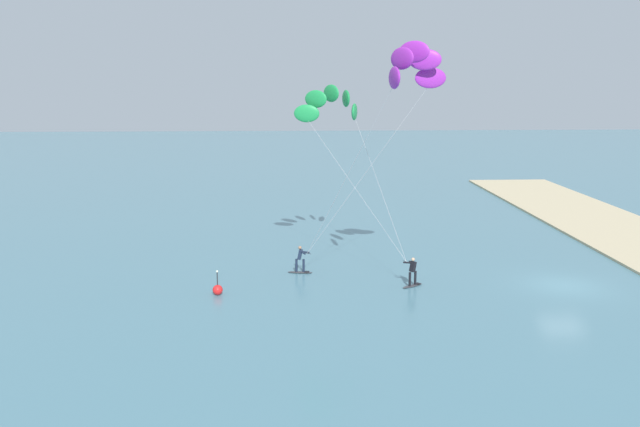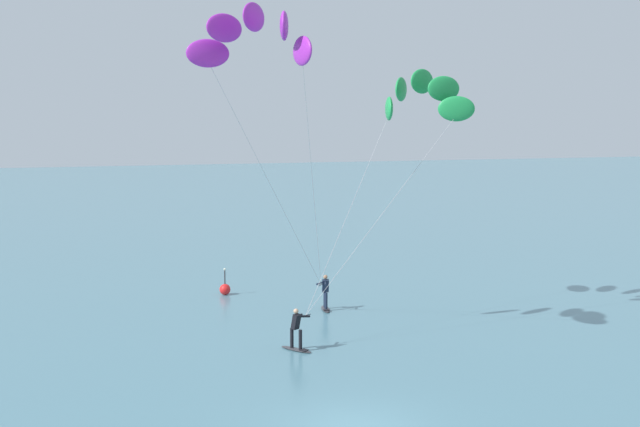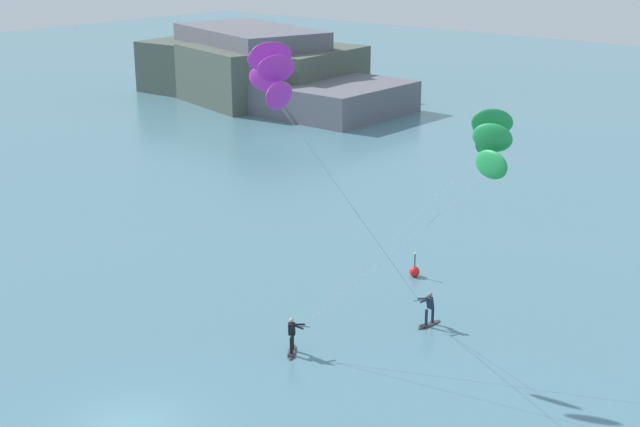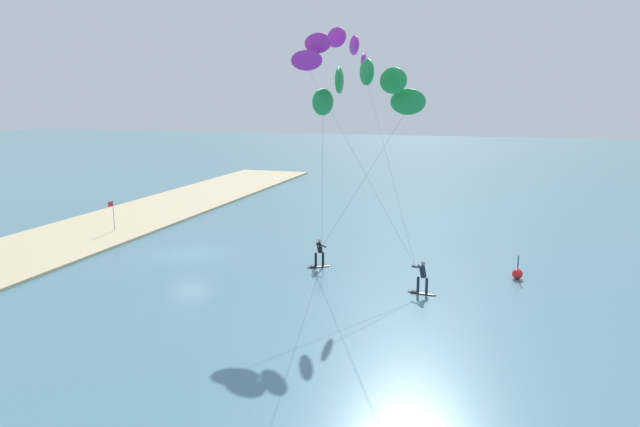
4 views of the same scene
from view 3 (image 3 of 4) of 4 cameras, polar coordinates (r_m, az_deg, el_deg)
name	(u,v)px [view 3 (image 3 of 4)]	position (r m, az deg, el deg)	size (l,w,h in m)	color
kitesurfer_nearshore	(481,148)	(35.55, 10.36, 4.19)	(9.28, 7.32, 11.22)	#333338
kitesurfer_mid_water	(279,83)	(37.19, -2.68, 8.43)	(7.26, 8.65, 13.46)	#333338
marker_buoy	(415,271)	(47.81, 6.12, -3.72)	(0.56, 0.56, 1.38)	red
distant_headland	(259,72)	(96.47, -3.97, 9.10)	(31.64, 17.00, 7.46)	slate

